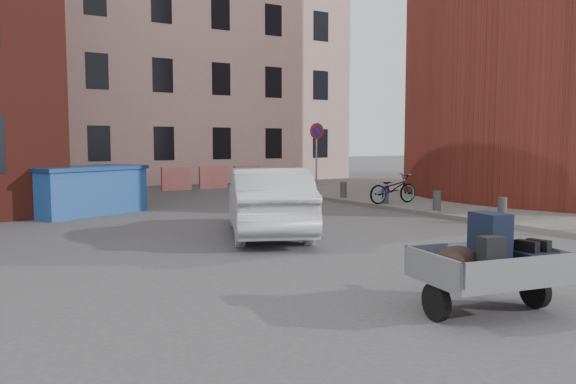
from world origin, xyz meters
TOP-DOWN VIEW (x-y plane):
  - ground at (0.00, 0.00)m, footprint 120.00×120.00m
  - sidewalk at (10.00, 4.00)m, footprint 9.00×24.00m
  - building_pink at (6.00, 22.00)m, footprint 16.00×8.00m
  - no_parking_sign at (6.00, 9.48)m, footprint 0.60×0.09m
  - bollards at (6.00, 3.40)m, footprint 0.22×9.02m
  - barriers at (4.20, 15.00)m, footprint 4.70×0.18m
  - trailer at (-0.41, -3.60)m, footprint 1.77×1.92m
  - dumpster at (-2.51, 8.65)m, footprint 3.66×2.88m
  - silver_car at (0.18, 2.80)m, footprint 3.21×4.75m
  - bicycle at (6.20, 5.47)m, footprint 1.80×0.71m

SIDE VIEW (x-z plane):
  - ground at x=0.00m, z-range 0.00..0.00m
  - sidewalk at x=10.00m, z-range 0.00..0.12m
  - bollards at x=6.00m, z-range 0.12..0.67m
  - barriers at x=4.20m, z-range 0.00..1.00m
  - bicycle at x=6.20m, z-range 0.12..1.05m
  - trailer at x=-0.41m, z-range 0.01..1.21m
  - dumpster at x=-2.51m, z-range 0.00..1.37m
  - silver_car at x=0.18m, z-range 0.00..1.48m
  - no_parking_sign at x=6.00m, z-range 0.69..3.34m
  - building_pink at x=6.00m, z-range 0.00..14.00m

